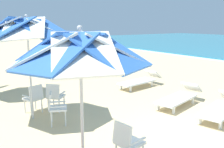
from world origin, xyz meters
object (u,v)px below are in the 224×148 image
at_px(plastic_chair_0, 127,141).
at_px(plastic_chair_2, 55,106).
at_px(beach_umbrella_0, 80,50).
at_px(sun_lounger_1, 221,107).
at_px(beach_umbrella_1, 27,29).
at_px(sun_lounger_2, 180,97).
at_px(plastic_chair_3, 55,95).
at_px(plastic_chair_4, 34,97).
at_px(sun_lounger_3, 140,80).

xyz_separation_m(plastic_chair_0, plastic_chair_2, (-2.55, -0.33, 0.00)).
xyz_separation_m(beach_umbrella_0, sun_lounger_1, (-0.36, 4.60, -1.93)).
bearing_deg(beach_umbrella_0, plastic_chair_2, 167.17).
distance_m(plastic_chair_2, sun_lounger_1, 4.58).
distance_m(beach_umbrella_1, sun_lounger_2, 5.03).
distance_m(plastic_chair_0, plastic_chair_3, 3.49).
height_order(plastic_chair_0, plastic_chair_4, same).
relative_size(plastic_chair_0, sun_lounger_2, 0.39).
bearing_deg(beach_umbrella_0, plastic_chair_0, 90.67).
xyz_separation_m(beach_umbrella_0, plastic_chair_4, (-3.67, 0.38, -1.71)).
distance_m(plastic_chair_3, plastic_chair_4, 0.60).
relative_size(plastic_chair_3, plastic_chair_4, 1.00).
bearing_deg(sun_lounger_1, beach_umbrella_0, -85.56).
distance_m(plastic_chair_0, sun_lounger_1, 3.70).
xyz_separation_m(beach_umbrella_0, plastic_chair_2, (-2.56, 0.58, -1.71)).
bearing_deg(sun_lounger_3, sun_lounger_1, -5.29).
distance_m(beach_umbrella_0, beach_umbrella_1, 3.32).
distance_m(beach_umbrella_1, sun_lounger_3, 5.28).
bearing_deg(plastic_chair_0, sun_lounger_1, 95.37).
distance_m(beach_umbrella_1, plastic_chair_2, 2.13).
relative_size(beach_umbrella_0, plastic_chair_0, 2.97).
relative_size(sun_lounger_2, sun_lounger_3, 1.01).
relative_size(beach_umbrella_0, plastic_chair_3, 2.97).
bearing_deg(beach_umbrella_0, beach_umbrella_1, 176.25).
bearing_deg(sun_lounger_1, beach_umbrella_1, -123.92).
bearing_deg(plastic_chair_3, sun_lounger_2, 62.98).
height_order(beach_umbrella_1, sun_lounger_1, beach_umbrella_1).
bearing_deg(sun_lounger_3, beach_umbrella_0, -49.96).
bearing_deg(plastic_chair_2, sun_lounger_3, 110.16).
xyz_separation_m(beach_umbrella_0, sun_lounger_3, (-4.16, 4.95, -1.93)).
relative_size(plastic_chair_0, plastic_chair_4, 1.00).
distance_m(beach_umbrella_0, sun_lounger_2, 5.15).
height_order(plastic_chair_0, beach_umbrella_1, beach_umbrella_1).
distance_m(sun_lounger_2, sun_lounger_3, 2.50).
bearing_deg(sun_lounger_2, plastic_chair_4, -115.67).
height_order(plastic_chair_0, sun_lounger_3, plastic_chair_0).
height_order(sun_lounger_2, sun_lounger_3, same).
relative_size(plastic_chair_3, sun_lounger_1, 0.39).
relative_size(plastic_chair_2, sun_lounger_2, 0.39).
bearing_deg(sun_lounger_3, sun_lounger_2, -11.33).
height_order(plastic_chair_2, sun_lounger_2, plastic_chair_2).
xyz_separation_m(plastic_chair_4, sun_lounger_3, (-0.49, 4.56, -0.22)).
distance_m(plastic_chair_4, sun_lounger_3, 4.60).
distance_m(beach_umbrella_0, plastic_chair_2, 3.13).
relative_size(beach_umbrella_0, sun_lounger_2, 1.16).
distance_m(plastic_chair_3, sun_lounger_2, 3.94).
distance_m(beach_umbrella_0, plastic_chair_4, 4.07).
height_order(plastic_chair_2, sun_lounger_3, plastic_chair_2).
bearing_deg(plastic_chair_0, plastic_chair_4, -171.75).
bearing_deg(plastic_chair_4, sun_lounger_2, 64.33).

